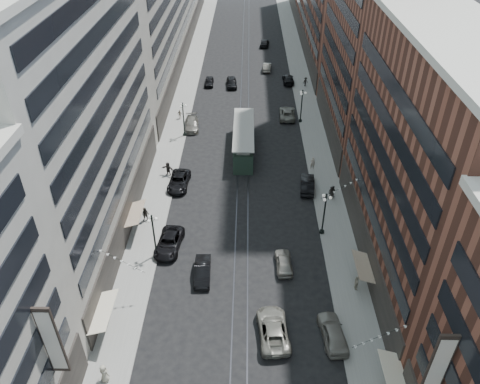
# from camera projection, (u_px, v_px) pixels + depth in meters

# --- Properties ---
(ground) EXTENTS (220.00, 220.00, 0.00)m
(ground) POSITION_uv_depth(u_px,v_px,m) (244.00, 122.00, 76.79)
(ground) COLOR black
(ground) RESTS_ON ground
(sidewalk_west) EXTENTS (4.00, 180.00, 0.15)m
(sidewalk_west) POSITION_uv_depth(u_px,v_px,m) (184.00, 96.00, 85.04)
(sidewalk_west) COLOR gray
(sidewalk_west) RESTS_ON ground
(sidewalk_east) EXTENTS (4.00, 180.00, 0.15)m
(sidewalk_east) POSITION_uv_depth(u_px,v_px,m) (305.00, 97.00, 84.73)
(sidewalk_east) COLOR gray
(sidewalk_east) RESTS_ON ground
(rail_west) EXTENTS (0.12, 180.00, 0.02)m
(rail_west) POSITION_uv_depth(u_px,v_px,m) (241.00, 97.00, 84.93)
(rail_west) COLOR #2D2D33
(rail_west) RESTS_ON ground
(rail_east) EXTENTS (0.12, 180.00, 0.02)m
(rail_east) POSITION_uv_depth(u_px,v_px,m) (249.00, 97.00, 84.91)
(rail_east) COLOR #2D2D33
(rail_east) RESTS_ON ground
(building_west_mid) EXTENTS (8.00, 36.00, 28.00)m
(building_west_mid) POSITION_uv_depth(u_px,v_px,m) (73.00, 118.00, 46.92)
(building_west_mid) COLOR #ABA798
(building_west_mid) RESTS_ON ground
(building_east_mid) EXTENTS (8.00, 30.00, 24.00)m
(building_east_mid) POSITION_uv_depth(u_px,v_px,m) (424.00, 165.00, 43.54)
(building_east_mid) COLOR brown
(building_east_mid) RESTS_ON ground
(lamppost_sw_far) EXTENTS (1.03, 1.14, 5.52)m
(lamppost_sw_far) POSITION_uv_depth(u_px,v_px,m) (154.00, 234.00, 49.08)
(lamppost_sw_far) COLOR black
(lamppost_sw_far) RESTS_ON sidewalk_west
(lamppost_sw_mid) EXTENTS (1.03, 1.14, 5.52)m
(lamppost_sw_mid) POSITION_uv_depth(u_px,v_px,m) (184.00, 118.00, 71.05)
(lamppost_sw_mid) COLOR black
(lamppost_sw_mid) RESTS_ON sidewalk_west
(lamppost_se_far) EXTENTS (1.03, 1.14, 5.52)m
(lamppost_se_far) POSITION_uv_depth(u_px,v_px,m) (324.00, 212.00, 52.08)
(lamppost_se_far) COLOR black
(lamppost_se_far) RESTS_ON sidewalk_east
(lamppost_se_mid) EXTENTS (1.03, 1.14, 5.52)m
(lamppost_se_mid) POSITION_uv_depth(u_px,v_px,m) (302.00, 105.00, 74.86)
(lamppost_se_mid) COLOR black
(lamppost_se_mid) RESTS_ON sidewalk_east
(streetcar) EXTENTS (2.97, 13.40, 3.71)m
(streetcar) POSITION_uv_depth(u_px,v_px,m) (244.00, 141.00, 68.19)
(streetcar) COLOR #22352A
(streetcar) RESTS_ON ground
(car_2) EXTENTS (3.08, 5.73, 1.53)m
(car_2) POSITION_uv_depth(u_px,v_px,m) (169.00, 243.00, 51.47)
(car_2) COLOR black
(car_2) RESTS_ON ground
(car_4) EXTENTS (2.55, 5.15, 1.69)m
(car_4) POSITION_uv_depth(u_px,v_px,m) (333.00, 332.00, 41.61)
(car_4) COLOR slate
(car_4) RESTS_ON ground
(car_5) EXTENTS (1.76, 4.60, 1.50)m
(car_5) POSITION_uv_depth(u_px,v_px,m) (203.00, 271.00, 47.92)
(car_5) COLOR black
(car_5) RESTS_ON ground
(pedestrian_1) EXTENTS (1.03, 0.79, 1.86)m
(pedestrian_1) POSITION_uv_depth(u_px,v_px,m) (104.00, 373.00, 38.04)
(pedestrian_1) COLOR gray
(pedestrian_1) RESTS_ON sidewalk_west
(pedestrian_2) EXTENTS (0.92, 0.52, 1.87)m
(pedestrian_2) POSITION_uv_depth(u_px,v_px,m) (146.00, 215.00, 55.02)
(pedestrian_2) COLOR black
(pedestrian_2) RESTS_ON sidewalk_west
(pedestrian_4) EXTENTS (0.50, 1.01, 1.69)m
(pedestrian_4) POSITION_uv_depth(u_px,v_px,m) (356.00, 283.00, 46.29)
(pedestrian_4) COLOR #B6AD97
(pedestrian_4) RESTS_ON sidewalk_east
(car_7) EXTENTS (2.79, 5.57, 1.51)m
(car_7) POSITION_uv_depth(u_px,v_px,m) (179.00, 181.00, 61.31)
(car_7) COLOR black
(car_7) RESTS_ON ground
(car_8) EXTENTS (2.63, 5.43, 1.52)m
(car_8) POSITION_uv_depth(u_px,v_px,m) (192.00, 124.00, 74.53)
(car_8) COLOR slate
(car_8) RESTS_ON ground
(car_9) EXTENTS (1.70, 4.09, 1.39)m
(car_9) POSITION_uv_depth(u_px,v_px,m) (209.00, 82.00, 88.85)
(car_9) COLOR black
(car_9) RESTS_ON ground
(car_10) EXTENTS (2.15, 5.03, 1.61)m
(car_10) POSITION_uv_depth(u_px,v_px,m) (307.00, 184.00, 60.65)
(car_10) COLOR black
(car_10) RESTS_ON ground
(car_11) EXTENTS (2.79, 5.61, 1.53)m
(car_11) POSITION_uv_depth(u_px,v_px,m) (287.00, 113.00, 77.64)
(car_11) COLOR slate
(car_11) RESTS_ON ground
(car_12) EXTENTS (2.15, 5.06, 1.46)m
(car_12) POSITION_uv_depth(u_px,v_px,m) (288.00, 79.00, 89.77)
(car_12) COLOR black
(car_12) RESTS_ON ground
(car_13) EXTENTS (2.23, 4.85, 1.61)m
(car_13) POSITION_uv_depth(u_px,v_px,m) (232.00, 82.00, 88.23)
(car_13) COLOR black
(car_13) RESTS_ON ground
(car_14) EXTENTS (1.92, 4.59, 1.48)m
(car_14) POSITION_uv_depth(u_px,v_px,m) (267.00, 67.00, 95.02)
(car_14) COLOR #67645B
(car_14) RESTS_ON ground
(pedestrian_5) EXTENTS (1.84, 1.14, 1.92)m
(pedestrian_5) POSITION_uv_depth(u_px,v_px,m) (168.00, 169.00, 63.11)
(pedestrian_5) COLOR black
(pedestrian_5) RESTS_ON sidewalk_west
(pedestrian_6) EXTENTS (0.97, 0.64, 1.52)m
(pedestrian_6) POSITION_uv_depth(u_px,v_px,m) (180.00, 114.00, 77.04)
(pedestrian_6) COLOR #A49A88
(pedestrian_6) RESTS_ON sidewalk_west
(pedestrian_7) EXTENTS (0.87, 0.71, 1.57)m
(pedestrian_7) POSITION_uv_depth(u_px,v_px,m) (333.00, 191.00, 59.13)
(pedestrian_7) COLOR black
(pedestrian_7) RESTS_ON sidewalk_east
(pedestrian_8) EXTENTS (0.69, 0.46, 1.84)m
(pedestrian_8) POSITION_uv_depth(u_px,v_px,m) (313.00, 163.00, 64.39)
(pedestrian_8) COLOR gray
(pedestrian_8) RESTS_ON sidewalk_east
(pedestrian_9) EXTENTS (1.20, 0.88, 1.71)m
(pedestrian_9) POSITION_uv_depth(u_px,v_px,m) (306.00, 82.00, 88.00)
(pedestrian_9) COLOR black
(pedestrian_9) RESTS_ON sidewalk_east
(car_extra_0) EXTENTS (2.48, 4.94, 1.62)m
(car_extra_0) POSITION_uv_depth(u_px,v_px,m) (265.00, 43.00, 107.36)
(car_extra_0) COLOR black
(car_extra_0) RESTS_ON ground
(car_extra_1) EXTENTS (3.11, 5.90, 1.58)m
(car_extra_1) POSITION_uv_depth(u_px,v_px,m) (273.00, 329.00, 41.95)
(car_extra_1) COLOR slate
(car_extra_1) RESTS_ON ground
(car_extra_2) EXTENTS (1.85, 4.25, 1.43)m
(car_extra_2) POSITION_uv_depth(u_px,v_px,m) (284.00, 262.00, 49.07)
(car_extra_2) COLOR gray
(car_extra_2) RESTS_ON ground
(pedestrian_extra_0) EXTENTS (0.95, 0.93, 1.77)m
(pedestrian_extra_0) POSITION_uv_depth(u_px,v_px,m) (331.00, 193.00, 58.67)
(pedestrian_extra_0) COLOR black
(pedestrian_extra_0) RESTS_ON sidewalk_east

